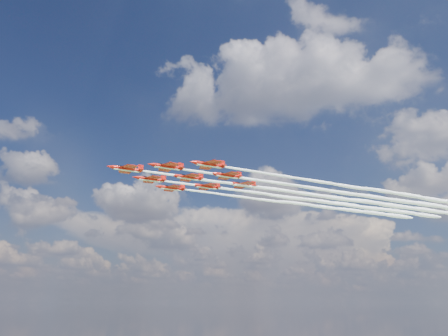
{
  "coord_description": "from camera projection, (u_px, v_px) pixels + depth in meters",
  "views": [
    {
      "loc": [
        59.65,
        -124.5,
        48.43
      ],
      "look_at": [
        18.48,
        -4.99,
        87.65
      ],
      "focal_mm": 35.0,
      "sensor_mm": 36.0,
      "label": 1
    }
  ],
  "objects": [
    {
      "name": "jet_row3_port",
      "position": [
        359.0,
        188.0,
        148.8
      ],
      "size": [
        84.05,
        88.54,
        2.72
      ],
      "rotation": [
        0.0,
        0.0,
        0.81
      ],
      "color": "#BC120A"
    },
    {
      "name": "jet_lead",
      "position": [
        286.0,
        191.0,
        152.77
      ],
      "size": [
        84.05,
        88.54,
        2.72
      ],
      "rotation": [
        0.0,
        0.0,
        0.81
      ],
      "color": "#BC120A"
    },
    {
      "name": "jet_row2_port",
      "position": [
        322.0,
        189.0,
        150.78
      ],
      "size": [
        84.05,
        88.54,
        2.72
      ],
      "rotation": [
        0.0,
        0.0,
        0.81
      ],
      "color": "#BC120A"
    },
    {
      "name": "jet_tail",
      "position": [
        369.0,
        202.0,
        170.12
      ],
      "size": [
        84.05,
        88.54,
        2.72
      ],
      "rotation": [
        0.0,
        0.0,
        0.81
      ],
      "color": "#BC120A"
    },
    {
      "name": "jet_row3_starb",
      "position": [
        305.0,
        205.0,
        174.09
      ],
      "size": [
        84.05,
        88.54,
        2.72
      ],
      "rotation": [
        0.0,
        0.0,
        0.81
      ],
      "color": "#BC120A"
    },
    {
      "name": "jet_row4_starb",
      "position": [
        336.0,
        203.0,
        172.1
      ],
      "size": [
        84.05,
        88.54,
        2.72
      ],
      "rotation": [
        0.0,
        0.0,
        0.81
      ],
      "color": "#BC120A"
    },
    {
      "name": "jet_row4_port",
      "position": [
        364.0,
        196.0,
        159.46
      ],
      "size": [
        84.05,
        88.54,
        2.72
      ],
      "rotation": [
        0.0,
        0.0,
        0.81
      ],
      "color": "#BC120A"
    },
    {
      "name": "jet_row2_starb",
      "position": [
        296.0,
        198.0,
        163.43
      ],
      "size": [
        84.05,
        88.54,
        2.72
      ],
      "rotation": [
        0.0,
        0.0,
        0.81
      ],
      "color": "#BC120A"
    },
    {
      "name": "jet_row3_centre",
      "position": [
        330.0,
        197.0,
        161.44
      ],
      "size": [
        84.05,
        88.54,
        2.72
      ],
      "rotation": [
        0.0,
        0.0,
        0.81
      ],
      "color": "#BC120A"
    }
  ]
}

